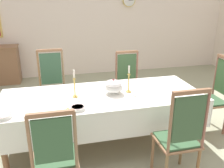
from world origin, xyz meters
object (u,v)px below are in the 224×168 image
Objects in this scene: dining_table at (103,100)px; soup_tureen at (113,86)px; chair_head_east at (214,94)px; chair_north_b at (129,82)px; mounted_clock at (129,0)px; candlestick_east at (129,82)px; candlestick_west at (75,86)px; bowl_near_right at (3,116)px; chair_north_a at (52,86)px; chair_south_b at (180,136)px; spoon_primary at (68,109)px; chair_south_a at (55,155)px; bowl_near_left at (78,108)px.

soup_tureen is at bearing 0.00° from dining_table.
dining_table is at bearing 90.00° from chair_head_east.
mounted_clock is at bearing -106.93° from chair_north_b.
candlestick_east is (-0.30, -0.92, 0.34)m from chair_north_b.
bowl_near_right is (-0.81, -0.40, -0.13)m from candlestick_west.
chair_north_a reaches higher than candlestick_west.
chair_south_b reaches higher than candlestick_west.
bowl_near_right is (-1.83, -1.31, 0.22)m from chair_north_b.
chair_north_b reaches higher than spoon_primary.
chair_head_east is at bearing 40.58° from chair_south_b.
soup_tureen is at bearing 16.65° from bowl_near_right.
soup_tureen is at bearing 33.59° from spoon_primary.
chair_south_a is 2.97× the size of candlestick_west.
soup_tureen is at bearing 0.00° from candlestick_west.
candlestick_west is (-0.36, 0.00, 0.22)m from dining_table.
candlestick_west is (-2.10, 0.00, 0.32)m from chair_head_east.
chair_south_b is 1.09m from soup_tureen.
bowl_near_left is 0.51× the size of mounted_clock.
soup_tureen is 3.75m from mounted_clock.
soup_tureen is (0.81, -0.92, 0.26)m from chair_north_a.
chair_south_b is at bearing -99.87° from mounted_clock.
bowl_near_right is at bearing -172.61° from spoon_primary.
soup_tureen is at bearing 90.00° from chair_head_east.
chair_south_b is 1.18m from bowl_near_left.
spoon_primary is 0.53× the size of mounted_clock.
mounted_clock is at bearing 80.13° from chair_south_b.
mounted_clock is at bearing 67.37° from dining_table.
chair_south_b is at bearing -27.59° from bowl_near_left.
chair_south_b reaches higher than bowl_near_left.
chair_south_a is at bearing -118.14° from bowl_near_left.
bowl_near_left is 0.80m from bowl_near_right.
dining_table is at bearing 54.43° from chair_south_a.
soup_tureen is at bearing -110.42° from mounted_clock.
bowl_near_right is at bearing -163.35° from soup_tureen.
chair_north_b reaches higher than soup_tureen.
chair_north_a reaches higher than candlestick_east.
chair_head_east reaches higher than bowl_near_right.
chair_south_a is at bearing -138.02° from candlestick_east.
chair_north_b is 3.32× the size of mounted_clock.
candlestick_west is (0.29, 0.92, 0.35)m from chair_south_a.
chair_south_a is at bearing 110.99° from chair_head_east.
chair_south_b is at bearing -22.10° from spoon_primary.
chair_north_b is at bearing 52.33° from spoon_primary.
dining_table is 3.85m from mounted_clock.
bowl_near_right is (-0.80, -0.01, 0.00)m from bowl_near_left.
mounted_clock is (1.04, 3.37, 0.99)m from candlestick_east.
mounted_clock reaches higher than chair_north_a.
chair_north_a is at bearing 68.53° from bowl_near_right.
chair_head_east is at bearing 158.87° from chair_north_a.
soup_tureen is 0.68× the size of candlestick_east.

